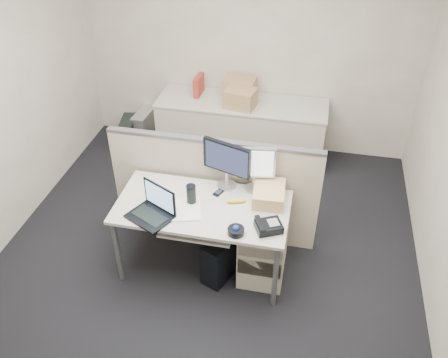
% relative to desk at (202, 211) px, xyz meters
% --- Properties ---
extents(floor, '(4.00, 4.50, 0.01)m').
position_rel_desk_xyz_m(floor, '(0.00, 0.00, -0.67)').
color(floor, black).
rests_on(floor, ground).
extents(wall_back, '(4.00, 0.02, 2.70)m').
position_rel_desk_xyz_m(wall_back, '(0.00, 2.25, 0.69)').
color(wall_back, beige).
rests_on(wall_back, ground).
extents(desk, '(1.50, 0.75, 0.73)m').
position_rel_desk_xyz_m(desk, '(0.00, 0.00, 0.00)').
color(desk, '#BBB8AE').
rests_on(desk, floor).
extents(keyboard_tray, '(0.62, 0.32, 0.02)m').
position_rel_desk_xyz_m(keyboard_tray, '(0.00, -0.18, -0.04)').
color(keyboard_tray, '#BBB8AE').
rests_on(keyboard_tray, desk).
extents(drawer_pedestal, '(0.40, 0.55, 0.65)m').
position_rel_desk_xyz_m(drawer_pedestal, '(0.55, 0.05, -0.34)').
color(drawer_pedestal, beige).
rests_on(drawer_pedestal, floor).
extents(cubicle_partition, '(2.00, 0.06, 1.10)m').
position_rel_desk_xyz_m(cubicle_partition, '(0.00, 0.45, -0.11)').
color(cubicle_partition, '#C0AF9C').
rests_on(cubicle_partition, floor).
extents(back_counter, '(2.00, 0.60, 0.72)m').
position_rel_desk_xyz_m(back_counter, '(0.00, 1.93, -0.30)').
color(back_counter, beige).
rests_on(back_counter, floor).
extents(monitor_main, '(0.49, 0.31, 0.46)m').
position_rel_desk_xyz_m(monitor_main, '(0.15, 0.32, 0.29)').
color(monitor_main, black).
rests_on(monitor_main, desk).
extents(monitor_small, '(0.38, 0.23, 0.44)m').
position_rel_desk_xyz_m(monitor_small, '(0.40, 0.32, 0.28)').
color(monitor_small, '#B7B7BC').
rests_on(monitor_small, desk).
extents(laptop, '(0.44, 0.40, 0.27)m').
position_rel_desk_xyz_m(laptop, '(-0.39, -0.24, 0.20)').
color(laptop, black).
rests_on(laptop, desk).
extents(trackball, '(0.14, 0.14, 0.05)m').
position_rel_desk_xyz_m(trackball, '(0.35, -0.28, 0.09)').
color(trackball, black).
rests_on(trackball, desk).
extents(desk_phone, '(0.26, 0.24, 0.07)m').
position_rel_desk_xyz_m(desk_phone, '(0.60, -0.18, 0.10)').
color(desk_phone, black).
rests_on(desk_phone, desk).
extents(paper_stack, '(0.31, 0.36, 0.01)m').
position_rel_desk_xyz_m(paper_stack, '(-0.12, -0.08, 0.07)').
color(paper_stack, white).
rests_on(paper_stack, desk).
extents(sticky_pad, '(0.08, 0.08, 0.01)m').
position_rel_desk_xyz_m(sticky_pad, '(-0.05, 0.00, 0.07)').
color(sticky_pad, yellow).
rests_on(sticky_pad, desk).
extents(travel_mug, '(0.10, 0.10, 0.17)m').
position_rel_desk_xyz_m(travel_mug, '(-0.10, 0.02, 0.15)').
color(travel_mug, black).
rests_on(travel_mug, desk).
extents(banana, '(0.18, 0.09, 0.04)m').
position_rel_desk_xyz_m(banana, '(0.28, 0.10, 0.09)').
color(banana, yellow).
rests_on(banana, desk).
extents(cellphone, '(0.09, 0.12, 0.01)m').
position_rel_desk_xyz_m(cellphone, '(0.10, 0.20, 0.07)').
color(cellphone, black).
rests_on(cellphone, desk).
extents(manila_folders, '(0.29, 0.36, 0.13)m').
position_rel_desk_xyz_m(manila_folders, '(0.55, 0.20, 0.13)').
color(manila_folders, tan).
rests_on(manila_folders, desk).
extents(keyboard, '(0.44, 0.22, 0.02)m').
position_rel_desk_xyz_m(keyboard, '(-0.05, -0.14, -0.02)').
color(keyboard, black).
rests_on(keyboard, keyboard_tray).
extents(pc_tower_desk, '(0.36, 0.51, 0.44)m').
position_rel_desk_xyz_m(pc_tower_desk, '(0.20, -0.05, -0.44)').
color(pc_tower_desk, black).
rests_on(pc_tower_desk, floor).
extents(pc_tower_spare_dark, '(0.23, 0.43, 0.38)m').
position_rel_desk_xyz_m(pc_tower_spare_dark, '(-1.45, 1.83, -0.47)').
color(pc_tower_spare_dark, black).
rests_on(pc_tower_spare_dark, floor).
extents(pc_tower_spare_silver, '(0.21, 0.45, 0.41)m').
position_rel_desk_xyz_m(pc_tower_spare_silver, '(-1.30, 2.03, -0.46)').
color(pc_tower_spare_silver, '#B7B7BC').
rests_on(pc_tower_spare_silver, floor).
extents(cardboard_box_left, '(0.38, 0.29, 0.27)m').
position_rel_desk_xyz_m(cardboard_box_left, '(-0.05, 2.05, 0.19)').
color(cardboard_box_left, tan).
rests_on(cardboard_box_left, back_counter).
extents(cardboard_box_right, '(0.38, 0.32, 0.24)m').
position_rel_desk_xyz_m(cardboard_box_right, '(0.00, 1.81, 0.18)').
color(cardboard_box_right, tan).
rests_on(cardboard_box_right, back_counter).
extents(red_binder, '(0.07, 0.27, 0.25)m').
position_rel_desk_xyz_m(red_binder, '(-0.55, 2.03, 0.18)').
color(red_binder, '#A53023').
rests_on(red_binder, back_counter).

